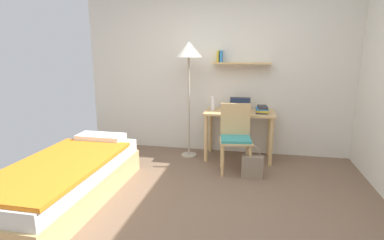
# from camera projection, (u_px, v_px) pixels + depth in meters

# --- Properties ---
(ground_plane) EXTENTS (5.28, 5.28, 0.00)m
(ground_plane) POSITION_uv_depth(u_px,v_px,m) (197.00, 212.00, 3.11)
(ground_plane) COLOR brown
(wall_back) EXTENTS (4.40, 0.27, 2.60)m
(wall_back) POSITION_uv_depth(u_px,v_px,m) (221.00, 71.00, 4.75)
(wall_back) COLOR silver
(wall_back) RESTS_ON ground_plane
(bed) EXTENTS (0.89, 2.05, 0.54)m
(bed) POSITION_uv_depth(u_px,v_px,m) (67.00, 180.00, 3.30)
(bed) COLOR tan
(bed) RESTS_ON ground_plane
(desk) EXTENTS (1.03, 0.55, 0.73)m
(desk) POSITION_uv_depth(u_px,v_px,m) (239.00, 121.00, 4.53)
(desk) COLOR tan
(desk) RESTS_ON ground_plane
(desk_chair) EXTENTS (0.48, 0.44, 0.92)m
(desk_chair) POSITION_uv_depth(u_px,v_px,m) (235.00, 135.00, 4.08)
(desk_chair) COLOR tan
(desk_chair) RESTS_ON ground_plane
(standing_lamp) EXTENTS (0.39, 0.39, 1.75)m
(standing_lamp) POSITION_uv_depth(u_px,v_px,m) (189.00, 56.00, 4.42)
(standing_lamp) COLOR #B2A893
(standing_lamp) RESTS_ON ground_plane
(laptop) EXTENTS (0.32, 0.21, 0.20)m
(laptop) POSITION_uv_depth(u_px,v_px,m) (240.00, 108.00, 4.54)
(laptop) COLOR #2D2D33
(laptop) RESTS_ON desk
(water_bottle) EXTENTS (0.07, 0.07, 0.22)m
(water_bottle) POSITION_uv_depth(u_px,v_px,m) (213.00, 103.00, 4.57)
(water_bottle) COLOR silver
(water_bottle) RESTS_ON desk
(book_stack) EXTENTS (0.20, 0.25, 0.11)m
(book_stack) POSITION_uv_depth(u_px,v_px,m) (262.00, 110.00, 4.37)
(book_stack) COLOR #333338
(book_stack) RESTS_ON desk
(handbag) EXTENTS (0.28, 0.11, 0.44)m
(handbag) POSITION_uv_depth(u_px,v_px,m) (252.00, 166.00, 3.92)
(handbag) COLOR gray
(handbag) RESTS_ON ground_plane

